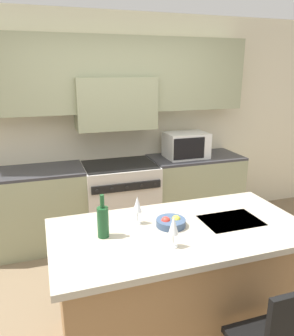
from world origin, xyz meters
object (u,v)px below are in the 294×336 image
Objects in this scene: range_stove at (120,200)px; wine_glass_near at (173,226)px; microwave at (186,145)px; fruit_bowl at (171,222)px; wine_bottle at (103,221)px; wine_glass_far at (137,205)px.

wine_glass_near reaches higher than range_stove.
microwave is 1.95m from fruit_bowl.
microwave is at bearing 63.11° from wine_glass_near.
wine_glass_near is (-0.13, -1.98, 0.60)m from range_stove.
range_stove is 1.77m from fruit_bowl.
microwave is 2.43× the size of wine_glass_near.
wine_bottle is at bearing -107.23° from range_stove.
wine_glass_near reaches higher than fruit_bowl.
wine_glass_near is (0.40, -0.28, 0.03)m from wine_bottle.
microwave is 2.42× the size of fruit_bowl.
fruit_bowl reaches higher than range_stove.
range_stove is 1.78× the size of microwave.
wine_glass_far is at bearing 23.24° from wine_bottle.
wine_glass_far is (-0.25, -1.58, 0.60)m from range_stove.
fruit_bowl is (0.22, -0.12, -0.12)m from wine_glass_far.
wine_bottle is (-0.53, -1.70, 0.57)m from range_stove.
microwave is at bearing 54.66° from wine_glass_far.
wine_glass_near is at bearing -34.64° from wine_bottle.
microwave is at bearing 1.20° from range_stove.
wine_glass_near is at bearing -73.02° from wine_glass_far.
wine_glass_far is at bearing 152.07° from fruit_bowl.
microwave is (0.89, 0.02, 0.64)m from range_stove.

